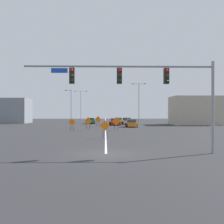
{
  "coord_description": "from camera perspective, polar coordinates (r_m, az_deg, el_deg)",
  "views": [
    {
      "loc": [
        -0.05,
        -18.38,
        2.84
      ],
      "look_at": [
        0.87,
        19.02,
        2.78
      ],
      "focal_mm": 43.87,
      "sensor_mm": 36.0,
      "label": 1
    }
  ],
  "objects": [
    {
      "name": "ground",
      "position": [
        18.6,
        -1.26,
        -8.69
      ],
      "size": [
        182.73,
        182.73,
        0.0
      ],
      "primitive_type": "plane",
      "color": "#2D2D30"
    },
    {
      "name": "road_centre_stripe",
      "position": [
        69.2,
        -1.37,
        -2.26
      ],
      "size": [
        0.16,
        101.52,
        0.01
      ],
      "color": "white",
      "rests_on": "ground"
    },
    {
      "name": "traffic_signal_assembly",
      "position": [
        18.66,
        6.59,
        6.29
      ],
      "size": [
        12.83,
        0.44,
        6.26
      ],
      "color": "gray",
      "rests_on": "ground"
    },
    {
      "name": "street_lamp_far_right",
      "position": [
        66.36,
        -8.61,
        1.46
      ],
      "size": [
        1.53,
        0.24,
        8.1
      ],
      "color": "gray",
      "rests_on": "ground"
    },
    {
      "name": "street_lamp_mid_right",
      "position": [
        87.68,
        -6.53,
        1.87
      ],
      "size": [
        4.19,
        0.24,
        9.49
      ],
      "color": "gray",
      "rests_on": "ground"
    },
    {
      "name": "street_lamp_mid_left",
      "position": [
        65.76,
        5.64,
        2.47
      ],
      "size": [
        3.31,
        0.24,
        9.64
      ],
      "color": "gray",
      "rests_on": "ground"
    },
    {
      "name": "construction_sign_right_lane",
      "position": [
        41.53,
        0.88,
        -2.06
      ],
      "size": [
        1.31,
        0.12,
        2.04
      ],
      "color": "orange",
      "rests_on": "ground"
    },
    {
      "name": "construction_sign_median_near",
      "position": [
        51.8,
        -2.93,
        -1.66
      ],
      "size": [
        1.26,
        0.28,
        2.0
      ],
      "color": "orange",
      "rests_on": "ground"
    },
    {
      "name": "construction_sign_left_lane",
      "position": [
        41.22,
        -8.33,
        -2.26
      ],
      "size": [
        1.09,
        0.19,
        1.82
      ],
      "color": "orange",
      "rests_on": "ground"
    },
    {
      "name": "construction_sign_median_far",
      "position": [
        28.66,
        -1.48,
        -3.14
      ],
      "size": [
        1.08,
        0.25,
        1.91
      ],
      "color": "orange",
      "rests_on": "ground"
    },
    {
      "name": "construction_sign_left_shoulder",
      "position": [
        42.92,
        -5.0,
        -2.03
      ],
      "size": [
        1.21,
        0.28,
        1.98
      ],
      "color": "orange",
      "rests_on": "ground"
    },
    {
      "name": "car_yellow_mid",
      "position": [
        69.93,
        1.29,
        -1.74
      ],
      "size": [
        2.06,
        3.85,
        1.31
      ],
      "color": "gold",
      "rests_on": "ground"
    },
    {
      "name": "car_orange_passing",
      "position": [
        50.61,
        4.07,
        -2.38
      ],
      "size": [
        1.98,
        4.13,
        1.46
      ],
      "color": "orange",
      "rests_on": "ground"
    },
    {
      "name": "car_red_approaching",
      "position": [
        57.44,
        0.58,
        -2.07
      ],
      "size": [
        2.32,
        4.66,
        1.45
      ],
      "color": "red",
      "rests_on": "ground"
    },
    {
      "name": "car_green_near",
      "position": [
        64.48,
        -4.42,
        -1.87
      ],
      "size": [
        2.09,
        4.64,
        1.37
      ],
      "color": "#196B38",
      "rests_on": "ground"
    },
    {
      "name": "car_silver_far",
      "position": [
        61.36,
        3.06,
        -1.92
      ],
      "size": [
        2.0,
        3.99,
        1.49
      ],
      "color": "#B7BABF",
      "rests_on": "ground"
    },
    {
      "name": "roadside_building_east",
      "position": [
        62.28,
        16.95,
        0.29
      ],
      "size": [
        10.24,
        7.33,
        6.14
      ],
      "color": "#B2A893",
      "rests_on": "ground"
    },
    {
      "name": "roadside_building_west",
      "position": [
        72.44,
        -19.94,
        0.25
      ],
      "size": [
        7.81,
        7.24,
        6.12
      ],
      "color": "gray",
      "rests_on": "ground"
    }
  ]
}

